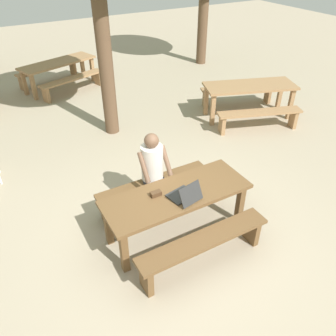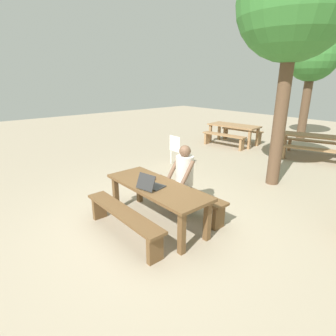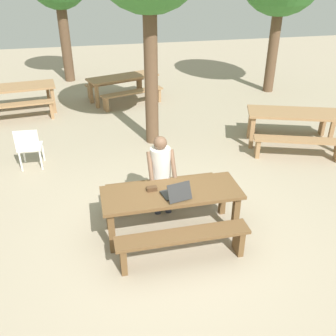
{
  "view_description": "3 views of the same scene",
  "coord_description": "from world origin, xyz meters",
  "px_view_note": "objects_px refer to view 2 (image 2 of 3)",
  "views": [
    {
      "loc": [
        -1.83,
        -3.01,
        3.56
      ],
      "look_at": [
        0.01,
        0.25,
        0.96
      ],
      "focal_mm": 36.33,
      "sensor_mm": 36.0,
      "label": 1
    },
    {
      "loc": [
        3.29,
        -2.56,
        2.4
      ],
      "look_at": [
        0.01,
        0.25,
        0.96
      ],
      "focal_mm": 28.79,
      "sensor_mm": 36.0,
      "label": 2
    },
    {
      "loc": [
        -1.05,
        -4.42,
        3.6
      ],
      "look_at": [
        0.01,
        0.25,
        0.96
      ],
      "focal_mm": 39.98,
      "sensor_mm": 36.0,
      "label": 3
    }
  ],
  "objects_px": {
    "picnic_table_distant": "(234,128)",
    "small_pouch": "(151,178)",
    "laptop": "(150,184)",
    "picnic_table_front": "(156,191)",
    "tree_rear": "(295,3)",
    "tree_left": "(313,58)",
    "person_seated": "(183,174)",
    "plastic_chair": "(178,149)",
    "picnic_table_rear": "(317,139)"
  },
  "relations": [
    {
      "from": "picnic_table_distant",
      "to": "small_pouch",
      "type": "bearing_deg",
      "value": -73.13
    },
    {
      "from": "laptop",
      "to": "small_pouch",
      "type": "distance_m",
      "value": 0.38
    },
    {
      "from": "picnic_table_front",
      "to": "laptop",
      "type": "relative_size",
      "value": 4.69
    },
    {
      "from": "picnic_table_front",
      "to": "tree_rear",
      "type": "xyz_separation_m",
      "value": [
        0.33,
        3.27,
        3.2
      ]
    },
    {
      "from": "laptop",
      "to": "small_pouch",
      "type": "height_order",
      "value": "laptop"
    },
    {
      "from": "laptop",
      "to": "tree_rear",
      "type": "relative_size",
      "value": 0.09
    },
    {
      "from": "tree_left",
      "to": "tree_rear",
      "type": "bearing_deg",
      "value": -71.63
    },
    {
      "from": "person_seated",
      "to": "tree_rear",
      "type": "distance_m",
      "value": 4.04
    },
    {
      "from": "laptop",
      "to": "plastic_chair",
      "type": "distance_m",
      "value": 3.54
    },
    {
      "from": "laptop",
      "to": "picnic_table_rear",
      "type": "distance_m",
      "value": 6.48
    },
    {
      "from": "picnic_table_rear",
      "to": "person_seated",
      "type": "bearing_deg",
      "value": -108.81
    },
    {
      "from": "picnic_table_front",
      "to": "person_seated",
      "type": "relative_size",
      "value": 1.57
    },
    {
      "from": "person_seated",
      "to": "plastic_chair",
      "type": "relative_size",
      "value": 1.49
    },
    {
      "from": "picnic_table_front",
      "to": "laptop",
      "type": "bearing_deg",
      "value": -77.42
    },
    {
      "from": "person_seated",
      "to": "tree_left",
      "type": "distance_m",
      "value": 8.68
    },
    {
      "from": "picnic_table_rear",
      "to": "tree_rear",
      "type": "height_order",
      "value": "tree_rear"
    },
    {
      "from": "tree_left",
      "to": "tree_rear",
      "type": "xyz_separation_m",
      "value": [
        1.85,
        -5.58,
        0.66
      ]
    },
    {
      "from": "picnic_table_rear",
      "to": "picnic_table_front",
      "type": "bearing_deg",
      "value": -108.55
    },
    {
      "from": "person_seated",
      "to": "plastic_chair",
      "type": "xyz_separation_m",
      "value": [
        -2.21,
        1.92,
        -0.29
      ]
    },
    {
      "from": "plastic_chair",
      "to": "tree_left",
      "type": "bearing_deg",
      "value": -93.88
    },
    {
      "from": "tree_left",
      "to": "tree_rear",
      "type": "height_order",
      "value": "tree_rear"
    },
    {
      "from": "picnic_table_front",
      "to": "plastic_chair",
      "type": "bearing_deg",
      "value": 131.12
    },
    {
      "from": "tree_left",
      "to": "picnic_table_front",
      "type": "bearing_deg",
      "value": -80.23
    },
    {
      "from": "picnic_table_front",
      "to": "small_pouch",
      "type": "bearing_deg",
      "value": 161.86
    },
    {
      "from": "picnic_table_front",
      "to": "person_seated",
      "type": "bearing_deg",
      "value": 91.93
    },
    {
      "from": "picnic_table_front",
      "to": "person_seated",
      "type": "xyz_separation_m",
      "value": [
        -0.02,
        0.64,
        0.15
      ]
    },
    {
      "from": "picnic_table_distant",
      "to": "tree_left",
      "type": "bearing_deg",
      "value": 60.41
    },
    {
      "from": "laptop",
      "to": "picnic_table_distant",
      "type": "distance_m",
      "value": 6.68
    },
    {
      "from": "small_pouch",
      "to": "picnic_table_distant",
      "type": "relative_size",
      "value": 0.07
    },
    {
      "from": "tree_left",
      "to": "tree_rear",
      "type": "relative_size",
      "value": 0.83
    },
    {
      "from": "picnic_table_front",
      "to": "tree_rear",
      "type": "relative_size",
      "value": 0.4
    },
    {
      "from": "plastic_chair",
      "to": "picnic_table_distant",
      "type": "bearing_deg",
      "value": -78.2
    },
    {
      "from": "tree_left",
      "to": "laptop",
      "type": "bearing_deg",
      "value": -80.18
    },
    {
      "from": "picnic_table_front",
      "to": "tree_left",
      "type": "height_order",
      "value": "tree_left"
    },
    {
      "from": "laptop",
      "to": "plastic_chair",
      "type": "height_order",
      "value": "laptop"
    },
    {
      "from": "laptop",
      "to": "tree_left",
      "type": "xyz_separation_m",
      "value": [
        -1.56,
        9.0,
        2.37
      ]
    },
    {
      "from": "laptop",
      "to": "person_seated",
      "type": "relative_size",
      "value": 0.34
    },
    {
      "from": "plastic_chair",
      "to": "tree_left",
      "type": "xyz_separation_m",
      "value": [
        0.71,
        6.29,
        2.68
      ]
    },
    {
      "from": "person_seated",
      "to": "picnic_table_distant",
      "type": "bearing_deg",
      "value": 117.6
    },
    {
      "from": "tree_rear",
      "to": "picnic_table_front",
      "type": "bearing_deg",
      "value": -95.71
    },
    {
      "from": "plastic_chair",
      "to": "tree_left",
      "type": "distance_m",
      "value": 6.87
    },
    {
      "from": "person_seated",
      "to": "picnic_table_distant",
      "type": "height_order",
      "value": "person_seated"
    },
    {
      "from": "person_seated",
      "to": "small_pouch",
      "type": "bearing_deg",
      "value": -114.29
    },
    {
      "from": "picnic_table_distant",
      "to": "laptop",
      "type": "bearing_deg",
      "value": -71.55
    },
    {
      "from": "small_pouch",
      "to": "picnic_table_distant",
      "type": "xyz_separation_m",
      "value": [
        -2.51,
        5.82,
        -0.11
      ]
    },
    {
      "from": "picnic_table_rear",
      "to": "tree_rear",
      "type": "bearing_deg",
      "value": -102.86
    },
    {
      "from": "laptop",
      "to": "small_pouch",
      "type": "relative_size",
      "value": 2.97
    },
    {
      "from": "picnic_table_front",
      "to": "picnic_table_rear",
      "type": "bearing_deg",
      "value": 89.6
    },
    {
      "from": "picnic_table_rear",
      "to": "picnic_table_distant",
      "type": "height_order",
      "value": "picnic_table_distant"
    },
    {
      "from": "tree_rear",
      "to": "person_seated",
      "type": "bearing_deg",
      "value": -97.54
    }
  ]
}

